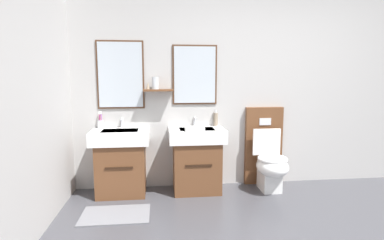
% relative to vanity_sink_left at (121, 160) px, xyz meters
% --- Properties ---
extents(wall_back, '(5.21, 0.27, 2.72)m').
position_rel_vanity_sink_left_xyz_m(wall_back, '(1.88, 0.26, 0.95)').
color(wall_back, '#B7B5B2').
rests_on(wall_back, ground).
extents(bath_mat, '(0.68, 0.44, 0.01)m').
position_rel_vanity_sink_left_xyz_m(bath_mat, '(-0.00, -0.59, -0.40)').
color(bath_mat, slate).
rests_on(bath_mat, ground).
extents(vanity_sink_left, '(0.66, 0.48, 0.77)m').
position_rel_vanity_sink_left_xyz_m(vanity_sink_left, '(0.00, 0.00, 0.00)').
color(vanity_sink_left, brown).
rests_on(vanity_sink_left, ground).
extents(tap_on_left_sink, '(0.03, 0.13, 0.11)m').
position_rel_vanity_sink_left_xyz_m(tap_on_left_sink, '(-0.00, 0.17, 0.43)').
color(tap_on_left_sink, silver).
rests_on(tap_on_left_sink, vanity_sink_left).
extents(vanity_sink_right, '(0.66, 0.48, 0.77)m').
position_rel_vanity_sink_left_xyz_m(vanity_sink_right, '(0.89, 0.00, 0.00)').
color(vanity_sink_right, brown).
rests_on(vanity_sink_right, ground).
extents(tap_on_right_sink, '(0.03, 0.13, 0.11)m').
position_rel_vanity_sink_left_xyz_m(tap_on_right_sink, '(0.89, 0.17, 0.43)').
color(tap_on_right_sink, silver).
rests_on(tap_on_right_sink, vanity_sink_right).
extents(toilet, '(0.48, 0.62, 1.00)m').
position_rel_vanity_sink_left_xyz_m(toilet, '(1.79, -0.00, -0.03)').
color(toilet, brown).
rests_on(toilet, ground).
extents(toothbrush_cup, '(0.07, 0.08, 0.20)m').
position_rel_vanity_sink_left_xyz_m(toothbrush_cup, '(-0.25, 0.16, 0.42)').
color(toothbrush_cup, silver).
rests_on(toothbrush_cup, vanity_sink_left).
extents(soap_dispenser, '(0.06, 0.06, 0.20)m').
position_rel_vanity_sink_left_xyz_m(soap_dispenser, '(1.16, 0.17, 0.45)').
color(soap_dispenser, gray).
rests_on(soap_dispenser, vanity_sink_right).
extents(folded_hand_towel, '(0.22, 0.16, 0.04)m').
position_rel_vanity_sink_left_xyz_m(folded_hand_towel, '(0.85, -0.14, 0.38)').
color(folded_hand_towel, white).
rests_on(folded_hand_towel, vanity_sink_right).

